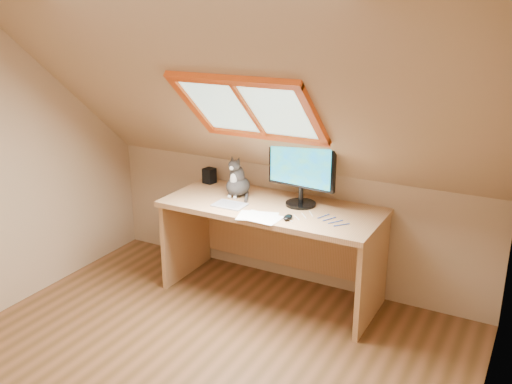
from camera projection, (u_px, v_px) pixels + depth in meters
The scene contains 9 objects.
room_shell at pixel (149, 177), 3.10m from camera, with size 3.52×3.52×2.41m.
desk at pixel (276, 229), 4.66m from camera, with size 1.75×0.77×0.80m.
monitor at pixel (301, 169), 4.42m from camera, with size 0.57×0.24×0.53m.
cat at pixel (237, 181), 4.70m from camera, with size 0.20×0.24×0.35m.
desk_speaker at pixel (209, 176), 5.05m from camera, with size 0.09×0.09×0.13m, color black.
graphics_tablet at pixel (230, 205), 4.51m from camera, with size 0.25×0.18×0.01m, color #B2B2B7.
mouse at pixel (288, 217), 4.22m from camera, with size 0.06×0.11×0.03m, color black.
papers at pixel (254, 214), 4.32m from camera, with size 0.33×0.27×0.00m.
cables at pixel (319, 219), 4.22m from camera, with size 0.51×0.26×0.01m.
Camera 1 is at (1.92, -2.43, 2.34)m, focal length 40.00 mm.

